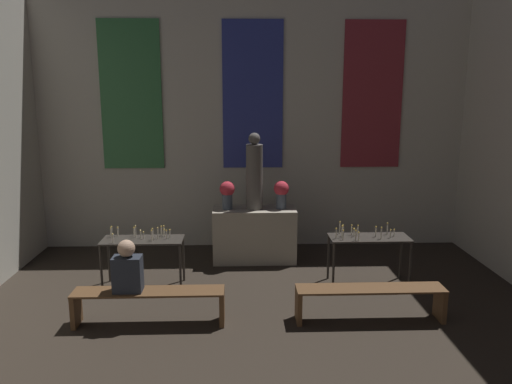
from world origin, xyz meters
name	(u,v)px	position (x,y,z in m)	size (l,w,h in m)	color
wall_back	(253,120)	(0.00, 11.31, 2.41)	(8.14, 0.16, 4.77)	beige
altar	(254,235)	(0.00, 10.35, 0.47)	(1.44, 0.61, 0.94)	#ADA38E
statue	(254,174)	(0.00, 10.35, 1.55)	(0.28, 0.28, 1.32)	#5B5651
flower_vase_left	(227,193)	(-0.47, 10.35, 1.22)	(0.26, 0.26, 0.49)	#4C5666
flower_vase_right	(281,192)	(0.47, 10.35, 1.22)	(0.26, 0.26, 0.49)	#4C5666
candle_rack_left	(143,245)	(-1.72, 9.20, 0.67)	(1.22, 0.50, 0.94)	#332D28
candle_rack_right	(368,242)	(1.71, 9.20, 0.67)	(1.22, 0.50, 0.96)	#332D28
pew_back_left	(149,300)	(-1.43, 7.94, 0.33)	(1.92, 0.36, 0.45)	brown
pew_back_right	(370,297)	(1.43, 7.94, 0.33)	(1.92, 0.36, 0.45)	brown
person_seated	(127,269)	(-1.68, 7.94, 0.75)	(0.36, 0.24, 0.67)	#282D38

